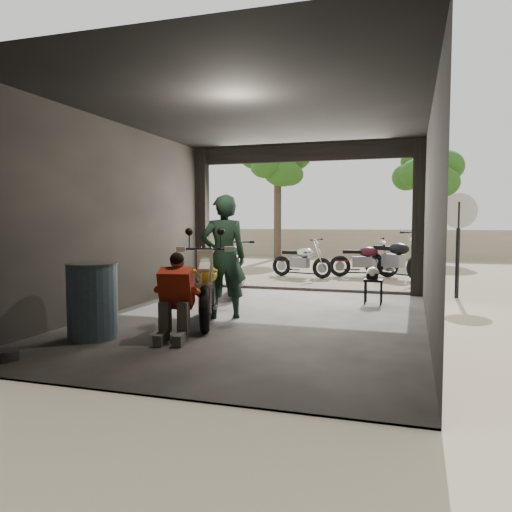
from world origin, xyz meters
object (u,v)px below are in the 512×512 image
Objects in this scene: stool at (373,283)px; sign_post at (458,229)px; left_bike at (237,267)px; helmet at (373,273)px; outside_bike_c at (395,255)px; oil_drum at (92,302)px; rider at (224,257)px; mechanic at (174,299)px; outside_bike_a at (301,258)px; main_bike at (207,284)px; outside_bike_b at (364,257)px.

sign_post is (1.55, 1.36, 0.99)m from stool.
left_bike reaches higher than helmet.
oil_drum is at bearing -162.73° from outside_bike_c.
rider reaches higher than mechanic.
rider is (0.08, -6.13, 0.44)m from outside_bike_a.
rider is 0.93× the size of sign_post.
sign_post is (3.77, -2.68, 0.86)m from outside_bike_a.
main_bike is 1.81× the size of oil_drum.
rider reaches higher than left_bike.
oil_drum is (-1.14, -1.80, -0.48)m from rider.
helmet reaches higher than stool.
oil_drum is at bearing -130.27° from stool.
outside_bike_b is at bearing -54.94° from outside_bike_a.
main_bike is at bearing -164.75° from outside_bike_a.
helmet is at bearing 128.19° from stool.
outside_bike_b is 0.87m from outside_bike_c.
outside_bike_a reaches higher than oil_drum.
outside_bike_c is at bearing -138.60° from rider.
main_bike is 0.56m from rider.
outside_bike_b is (1.68, 7.10, -0.05)m from main_bike.
rider is 1.78× the size of mechanic.
helmet is at bearing 50.09° from oil_drum.
outside_bike_c is 4.00× the size of stool.
outside_bike_a is at bearing 64.18° from left_bike.
sign_post reaches higher than rider.
main_bike is 0.92× the size of rider.
outside_bike_c is at bearing 49.53° from main_bike.
main_bike is 1.10× the size of outside_bike_b.
outside_bike_a is 0.81× the size of rider.
helmet is (0.57, -4.59, 0.03)m from outside_bike_b.
helmet is at bearing 47.11° from mechanic.
oil_drum is at bearing -139.36° from sign_post.
sign_post reaches higher than mechanic.
main_bike is 1.05× the size of left_bike.
mechanic is at bearing -107.99° from main_bike.
left_bike is 1.56× the size of mechanic.
oil_drum is (-3.27, -3.91, -0.09)m from helmet.
left_bike is 2.83m from helmet.
mechanic reaches higher than stool.
sign_post is at bearing -116.50° from outside_bike_c.
stool is 0.23× the size of sign_post.
stool is (2.15, 2.09, -0.57)m from rider.
rider is 3.03m from helmet.
mechanic reaches higher than outside_bike_a.
left_bike is at bearing -176.99° from outside_bike_c.
mechanic reaches higher than oil_drum.
helmet is (2.25, 2.51, -0.01)m from main_bike.
helmet is at bearing -146.26° from sign_post.
main_bike is 0.95× the size of outside_bike_c.
rider reaches higher than outside_bike_c.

